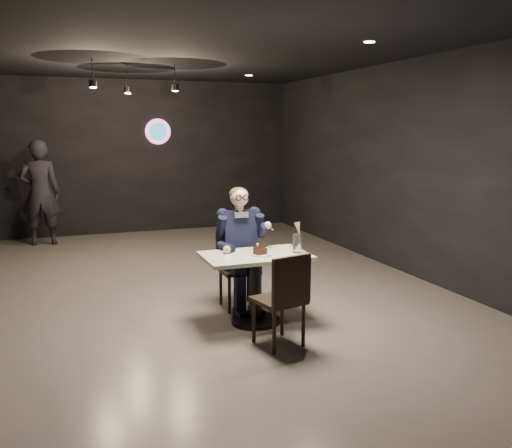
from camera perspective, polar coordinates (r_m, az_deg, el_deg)
name	(u,v)px	position (r m, az deg, el deg)	size (l,w,h in m)	color
floor	(163,297)	(6.85, -9.78, -7.55)	(9.00, 9.00, 0.00)	#6D655B
wall_sign	(158,132)	(11.08, -10.29, 9.55)	(0.50, 0.06, 0.50)	pink
pendant_lights	(132,72)	(8.56, -12.92, 15.31)	(1.40, 1.20, 0.36)	black
main_table	(255,289)	(5.78, -0.06, -6.82)	(1.10, 0.70, 0.75)	white
chair_far	(239,269)	(6.25, -1.81, -4.71)	(0.42, 0.46, 0.92)	black
chair_near	(279,298)	(5.19, 2.39, -7.81)	(0.42, 0.46, 0.92)	black
seated_man	(239,247)	(6.19, -1.82, -2.38)	(0.60, 0.80, 1.44)	black
dessert_plate	(262,254)	(5.64, 0.61, -3.22)	(0.22, 0.22, 0.01)	white
cake_slice	(260,250)	(5.63, 0.45, -2.75)	(0.12, 0.10, 0.08)	black
mint_leaf	(268,248)	(5.57, 1.31, -2.50)	(0.07, 0.04, 0.01)	green
sundae_glass	(297,243)	(5.75, 4.32, -2.05)	(0.09, 0.09, 0.20)	silver
wafer_cone	(298,229)	(5.76, 4.48, -0.51)	(0.07, 0.07, 0.14)	tan
passerby	(40,193)	(10.33, -21.77, 3.08)	(0.68, 0.45, 1.87)	black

